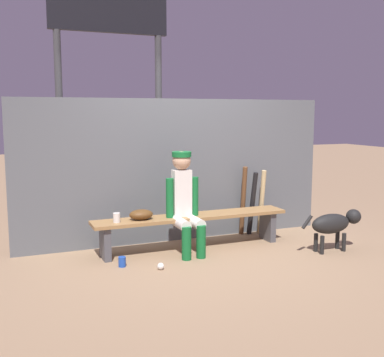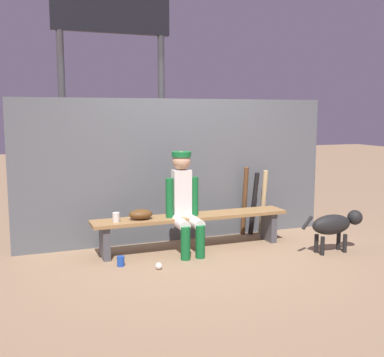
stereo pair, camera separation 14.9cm
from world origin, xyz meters
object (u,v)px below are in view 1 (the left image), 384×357
bat_wood_natural (262,202)px  dog (334,224)px  baseball (161,266)px  scoreboard (113,39)px  bat_wood_dark (243,201)px  player_seated (185,199)px  baseball_glove (141,215)px  bat_aluminum_black (252,204)px  cup_on_ground (122,262)px  dugout_bench (192,222)px  cup_on_bench (117,218)px

bat_wood_natural → dog: size_ratio=1.05×
baseball → scoreboard: bearing=88.4°
bat_wood_dark → scoreboard: 2.93m
player_seated → baseball_glove: size_ratio=4.29×
baseball → bat_wood_natural: bearing=27.1°
baseball_glove → bat_aluminum_black: size_ratio=0.32×
cup_on_ground → dog: bearing=-8.7°
player_seated → bat_wood_natural: bearing=17.5°
bat_wood_natural → scoreboard: bearing=142.6°
dugout_bench → cup_on_bench: 0.95m
bat_aluminum_black → dog: 1.17m
baseball_glove → cup_on_ground: baseball_glove is taller
cup_on_bench → scoreboard: 2.79m
cup_on_ground → scoreboard: 3.31m
baseball_glove → baseball: bearing=-86.7°
scoreboard → bat_wood_dark: bearing=-41.2°
player_seated → bat_aluminum_black: player_seated is taller
dugout_bench → cup_on_ground: dugout_bench is taller
cup_on_ground → baseball_glove: bearing=47.2°
baseball_glove → scoreboard: (0.10, 1.61, 2.21)m
dugout_bench → baseball_glove: size_ratio=8.71×
baseball_glove → dog: size_ratio=0.33×
bat_wood_natural → cup_on_bench: bat_wood_natural is taller
bat_wood_dark → cup_on_ground: bearing=-159.4°
cup_on_bench → scoreboard: bearing=76.5°
dugout_bench → baseball_glove: 0.66m
cup_on_ground → cup_on_bench: (0.02, 0.31, 0.42)m
cup_on_bench → dog: bearing=-15.6°
bat_aluminum_black → cup_on_ground: bat_aluminum_black is taller
bat_wood_dark → baseball: size_ratio=12.78×
bat_wood_dark → bat_wood_natural: 0.27m
dog → bat_wood_dark: bearing=121.4°
baseball_glove → baseball: baseball_glove is taller
bat_wood_dark → dog: size_ratio=1.12×
bat_aluminum_black → scoreboard: scoreboard is taller
baseball_glove → bat_wood_natural: size_ratio=0.32×
baseball → scoreboard: scoreboard is taller
cup_on_bench → dugout_bench: bearing=2.2°
baseball_glove → bat_aluminum_black: (1.65, 0.30, -0.05)m
bat_wood_dark → cup_on_bench: (-1.83, -0.38, 0.00)m
bat_aluminum_black → cup_on_ground: size_ratio=7.92×
bat_wood_dark → bat_aluminum_black: bearing=-21.4°
baseball_glove → cup_on_bench: baseball_glove is taller
bat_wood_natural → cup_on_ground: (-2.12, -0.65, -0.39)m
bat_aluminum_black → scoreboard: (-1.55, 1.30, 2.26)m
bat_aluminum_black → dugout_bench: bearing=-163.3°
baseball → bat_wood_dark: bearing=32.3°
bat_wood_natural → scoreboard: 3.11m
baseball_glove → cup_on_bench: size_ratio=2.55×
dugout_bench → baseball: size_ratio=32.97×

